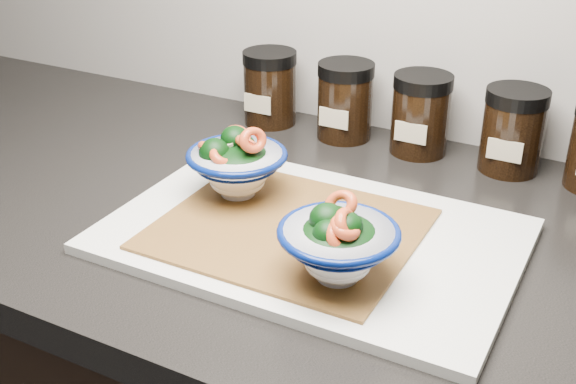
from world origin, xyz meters
The scene contains 9 objects.
countertop centered at (0.00, 1.45, 0.88)m, with size 3.50×0.60×0.04m, color black.
cutting_board centered at (-0.10, 1.40, 0.91)m, with size 0.45×0.30×0.01m, color silver.
bamboo_mat centered at (-0.13, 1.39, 0.91)m, with size 0.28×0.24×0.00m, color olive.
bowl_left centered at (-0.22, 1.43, 0.95)m, with size 0.12×0.12×0.10m.
bowl_right centered at (-0.04, 1.32, 0.95)m, with size 0.12×0.12×0.09m.
spice_jar_a centered at (-0.32, 1.69, 0.96)m, with size 0.08×0.08×0.11m.
spice_jar_b centered at (-0.19, 1.69, 0.96)m, with size 0.08×0.08×0.11m.
spice_jar_c centered at (-0.08, 1.69, 0.96)m, with size 0.08×0.08×0.11m.
spice_jar_d centered at (0.05, 1.69, 0.96)m, with size 0.08×0.08×0.11m.
Camera 1 is at (0.20, 0.77, 1.32)m, focal length 45.00 mm.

